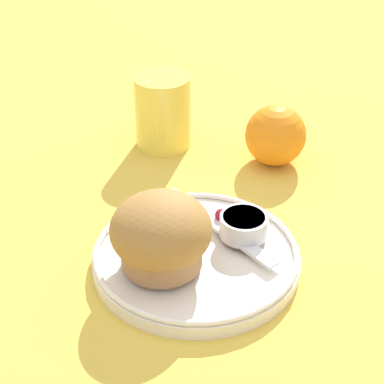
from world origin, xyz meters
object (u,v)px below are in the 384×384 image
(muffin, at_px, (161,234))
(orange_fruit, at_px, (276,135))
(butter_knife, at_px, (218,226))
(juice_glass, at_px, (163,112))

(muffin, xyz_separation_m, orange_fruit, (0.06, 0.25, -0.02))
(muffin, bearing_deg, orange_fruit, 75.71)
(butter_knife, height_order, orange_fruit, orange_fruit)
(orange_fruit, xyz_separation_m, juice_glass, (-0.15, 0.00, 0.01))
(butter_knife, xyz_separation_m, orange_fruit, (0.03, 0.18, 0.02))
(orange_fruit, relative_size, juice_glass, 0.80)
(butter_knife, distance_m, juice_glass, 0.23)
(muffin, relative_size, orange_fruit, 1.27)
(butter_knife, height_order, juice_glass, juice_glass)
(muffin, height_order, juice_glass, juice_glass)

